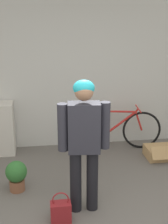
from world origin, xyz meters
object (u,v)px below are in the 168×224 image
(person, at_px, (84,136))
(handbag, at_px, (61,211))
(bicycle, at_px, (113,129))
(potted_plant, at_px, (16,174))
(cardboard_box, at_px, (162,152))

(person, bearing_deg, handbag, -140.49)
(person, bearing_deg, bicycle, 71.57)
(bicycle, height_order, handbag, bicycle)
(person, bearing_deg, potted_plant, 152.16)
(handbag, bearing_deg, person, 33.84)
(cardboard_box, bearing_deg, person, -140.06)
(bicycle, xyz_separation_m, handbag, (-1.09, -1.97, -0.24))
(person, height_order, bicycle, person)
(person, relative_size, cardboard_box, 3.08)
(cardboard_box, relative_size, potted_plant, 1.23)
(cardboard_box, bearing_deg, handbag, -141.01)
(bicycle, distance_m, potted_plant, 2.04)
(person, xyz_separation_m, bicycle, (0.79, 1.77, -0.60))
(cardboard_box, bearing_deg, potted_plant, -163.39)
(person, bearing_deg, cardboard_box, 45.61)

